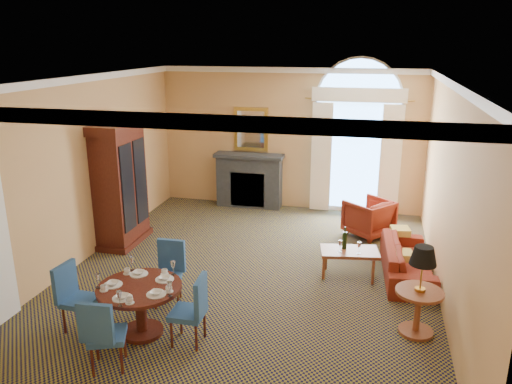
% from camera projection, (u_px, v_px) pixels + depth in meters
% --- Properties ---
extents(ground, '(7.50, 7.50, 0.00)m').
position_uv_depth(ground, '(249.00, 275.00, 8.33)').
color(ground, '#121034').
rests_on(ground, ground).
extents(room_envelope, '(6.04, 7.52, 3.45)m').
position_uv_depth(room_envelope, '(257.00, 119.00, 8.23)').
color(room_envelope, tan).
rests_on(room_envelope, ground).
extents(armoire, '(0.67, 1.18, 2.33)m').
position_uv_depth(armoire, '(120.00, 186.00, 9.39)').
color(armoire, '#3E150E').
rests_on(armoire, ground).
extents(dining_table, '(1.11, 1.11, 0.90)m').
position_uv_depth(dining_table, '(140.00, 298.00, 6.51)').
color(dining_table, '#3E150E').
rests_on(dining_table, ground).
extents(dining_chair_north, '(0.52, 0.52, 0.94)m').
position_uv_depth(dining_chair_north, '(169.00, 268.00, 7.36)').
color(dining_chair_north, '#224C87').
rests_on(dining_chair_north, ground).
extents(dining_chair_south, '(0.54, 0.54, 0.94)m').
position_uv_depth(dining_chair_south, '(102.00, 331.00, 5.74)').
color(dining_chair_south, '#224C87').
rests_on(dining_chair_south, ground).
extents(dining_chair_east, '(0.45, 0.44, 0.94)m').
position_uv_depth(dining_chair_east, '(194.00, 306.00, 6.29)').
color(dining_chair_east, '#224C87').
rests_on(dining_chair_east, ground).
extents(dining_chair_west, '(0.46, 0.45, 0.94)m').
position_uv_depth(dining_chair_west, '(73.00, 293.00, 6.63)').
color(dining_chair_west, '#224C87').
rests_on(dining_chair_west, ground).
extents(sofa, '(0.86, 1.94, 0.55)m').
position_uv_depth(sofa, '(407.00, 260.00, 8.23)').
color(sofa, maroon).
rests_on(sofa, ground).
extents(armchair, '(1.13, 1.12, 0.74)m').
position_uv_depth(armchair, '(369.00, 218.00, 9.95)').
color(armchair, maroon).
rests_on(armchair, ground).
extents(coffee_table, '(1.01, 0.67, 0.85)m').
position_uv_depth(coffee_table, '(349.00, 252.00, 8.14)').
color(coffee_table, brown).
rests_on(coffee_table, ground).
extents(side_table, '(0.62, 0.62, 1.22)m').
position_uv_depth(side_table, '(421.00, 281.00, 6.46)').
color(side_table, brown).
rests_on(side_table, ground).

